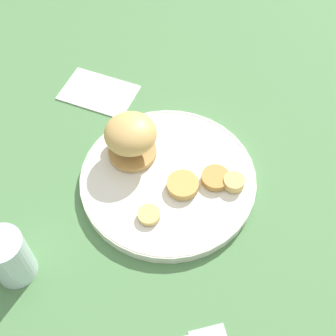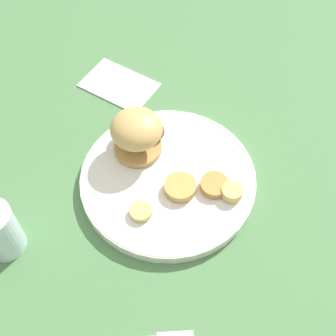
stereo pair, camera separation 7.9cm
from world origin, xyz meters
name	(u,v)px [view 1 (the left image)]	position (x,y,z in m)	size (l,w,h in m)	color
ground_plane	(168,183)	(0.00, 0.00, 0.00)	(4.00, 4.00, 0.00)	#4C7A47
dinner_plate	(168,179)	(0.00, 0.00, 0.01)	(0.31, 0.31, 0.02)	white
sandwich	(131,137)	(0.01, -0.08, 0.07)	(0.11, 0.10, 0.08)	tan
potato_round_0	(234,182)	(-0.06, 0.09, 0.03)	(0.04, 0.04, 0.02)	#DBB766
potato_round_1	(215,178)	(-0.05, 0.07, 0.03)	(0.05, 0.05, 0.01)	#BC8942
potato_round_2	(149,215)	(0.08, 0.03, 0.03)	(0.04, 0.04, 0.01)	#DBB766
potato_round_3	(184,184)	(0.00, 0.03, 0.03)	(0.05, 0.05, 0.01)	tan
drinking_glass	(9,257)	(0.28, -0.06, 0.05)	(0.06, 0.06, 0.10)	silver
napkin	(99,92)	(-0.06, -0.25, 0.00)	(0.15, 0.10, 0.01)	white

